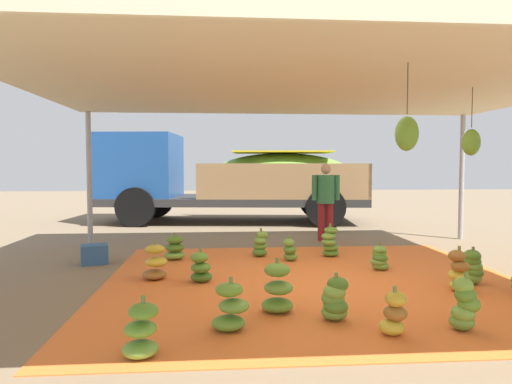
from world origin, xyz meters
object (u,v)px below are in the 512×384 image
at_px(banana_bunch_2, 155,263).
at_px(banana_bunch_9, 278,290).
at_px(banana_bunch_11, 260,244).
at_px(banana_bunch_12, 335,300).
at_px(banana_bunch_0, 230,308).
at_px(banana_bunch_1, 290,251).
at_px(cargo_truck_main, 225,177).
at_px(banana_bunch_10, 141,332).
at_px(crate_0, 94,254).
at_px(banana_bunch_5, 330,243).
at_px(banana_bunch_13, 459,272).
at_px(banana_bunch_14, 472,268).
at_px(banana_bunch_15, 464,306).
at_px(banana_bunch_7, 175,248).
at_px(banana_bunch_3, 201,268).
at_px(banana_bunch_8, 380,258).
at_px(worker_0, 326,196).
at_px(banana_bunch_4, 394,315).

relative_size(banana_bunch_2, banana_bunch_9, 0.93).
bearing_deg(banana_bunch_11, banana_bunch_12, -82.24).
bearing_deg(banana_bunch_11, banana_bunch_0, -99.64).
distance_m(banana_bunch_1, cargo_truck_main, 5.58).
distance_m(banana_bunch_11, banana_bunch_12, 3.33).
bearing_deg(banana_bunch_0, banana_bunch_10, -142.45).
bearing_deg(crate_0, banana_bunch_5, 3.40).
relative_size(banana_bunch_13, banana_bunch_14, 1.15).
height_order(banana_bunch_0, cargo_truck_main, cargo_truck_main).
xyz_separation_m(banana_bunch_14, banana_bunch_15, (-1.00, -1.62, 0.02)).
bearing_deg(banana_bunch_9, banana_bunch_11, 88.39).
bearing_deg(banana_bunch_7, banana_bunch_2, -95.92).
bearing_deg(banana_bunch_12, banana_bunch_11, 97.76).
relative_size(banana_bunch_3, banana_bunch_8, 1.09).
xyz_separation_m(banana_bunch_8, banana_bunch_11, (-1.66, 1.16, 0.03)).
bearing_deg(banana_bunch_1, banana_bunch_0, -108.68).
bearing_deg(banana_bunch_0, banana_bunch_12, 9.74).
distance_m(banana_bunch_14, cargo_truck_main, 7.73).
relative_size(banana_bunch_10, banana_bunch_13, 0.88).
bearing_deg(banana_bunch_5, banana_bunch_1, -157.43).
xyz_separation_m(banana_bunch_10, crate_0, (-1.34, 3.68, -0.06)).
height_order(banana_bunch_9, banana_bunch_10, banana_bunch_9).
xyz_separation_m(banana_bunch_7, cargo_truck_main, (0.89, 5.12, 1.04)).
xyz_separation_m(banana_bunch_12, worker_0, (1.04, 4.87, 0.71)).
height_order(banana_bunch_9, banana_bunch_13, banana_bunch_9).
height_order(banana_bunch_3, banana_bunch_8, banana_bunch_3).
bearing_deg(cargo_truck_main, banana_bunch_13, -69.51).
relative_size(banana_bunch_0, banana_bunch_4, 1.09).
bearing_deg(banana_bunch_9, banana_bunch_13, 14.90).
relative_size(banana_bunch_8, banana_bunch_14, 0.85).
bearing_deg(banana_bunch_7, banana_bunch_14, -25.41).
xyz_separation_m(banana_bunch_4, cargo_truck_main, (-1.41, 8.69, 1.04)).
bearing_deg(banana_bunch_5, banana_bunch_10, -122.50).
height_order(banana_bunch_13, banana_bunch_15, banana_bunch_13).
relative_size(banana_bunch_4, banana_bunch_15, 0.84).
xyz_separation_m(banana_bunch_5, worker_0, (0.32, 1.71, 0.68)).
xyz_separation_m(banana_bunch_7, banana_bunch_13, (3.63, -2.23, 0.06)).
relative_size(banana_bunch_9, banana_bunch_15, 1.05).
distance_m(banana_bunch_12, banana_bunch_15, 1.19).
bearing_deg(banana_bunch_1, banana_bunch_9, -101.50).
distance_m(banana_bunch_12, crate_0, 4.27).
xyz_separation_m(banana_bunch_0, banana_bunch_3, (-0.35, 1.78, -0.02)).
relative_size(banana_bunch_5, crate_0, 1.39).
relative_size(banana_bunch_0, worker_0, 0.31).
relative_size(banana_bunch_13, banana_bunch_15, 1.03).
bearing_deg(banana_bunch_2, banana_bunch_4, -42.75).
height_order(banana_bunch_12, cargo_truck_main, cargo_truck_main).
bearing_deg(banana_bunch_11, banana_bunch_15, -66.78).
height_order(banana_bunch_5, banana_bunch_14, banana_bunch_5).
distance_m(banana_bunch_0, banana_bunch_5, 3.78).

